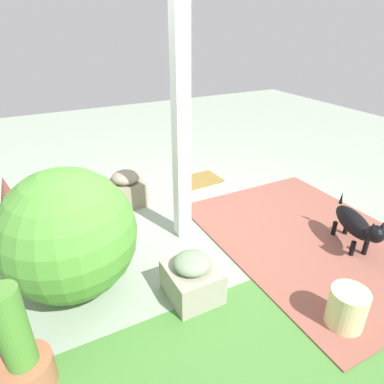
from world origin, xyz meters
name	(u,v)px	position (x,y,z in m)	size (l,w,h in m)	color
ground_plane	(195,224)	(0.00, 0.00, 0.00)	(12.00, 12.00, 0.00)	#8F9E8A
brick_path	(310,238)	(-0.92, 0.77, 0.01)	(1.80, 2.40, 0.02)	brown
porch_pillar	(181,125)	(0.20, 0.09, 1.16)	(0.13, 0.13, 2.32)	white
stone_planter_nearest	(126,189)	(0.51, -0.79, 0.20)	(0.40, 0.40, 0.43)	gray
stone_planter_far	(192,278)	(0.52, 0.93, 0.18)	(0.39, 0.43, 0.40)	gray
round_shrub	(69,234)	(1.32, 0.40, 0.52)	(1.05, 1.05, 1.05)	#4D8F34
terracotta_pot_spiky	(12,213)	(1.72, -0.51, 0.35)	(0.31, 0.31, 0.73)	#BB754C
terracotta_pot_tall	(21,354)	(1.74, 1.14, 0.27)	(0.32, 0.32, 0.76)	#A25F41
dog	(356,224)	(-1.15, 1.07, 0.27)	(0.38, 0.67, 0.47)	black
ceramic_urn	(347,309)	(-0.32, 1.70, 0.16)	(0.27, 0.27, 0.32)	beige
doormat	(199,180)	(-0.56, -0.96, 0.01)	(0.58, 0.41, 0.03)	olive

